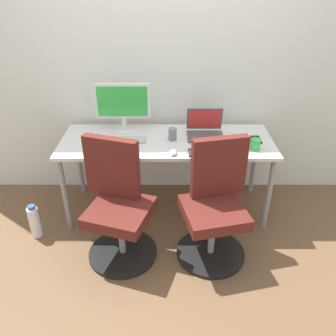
{
  "coord_description": "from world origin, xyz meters",
  "views": [
    {
      "loc": [
        0.01,
        -2.7,
        2.01
      ],
      "look_at": [
        0.0,
        -0.05,
        0.46
      ],
      "focal_mm": 37.5,
      "sensor_mm": 36.0,
      "label": 1
    }
  ],
  "objects_px": {
    "office_chair_left": "(119,207)",
    "desktop_monitor": "(124,104)",
    "office_chair_right": "(216,207)",
    "open_laptop": "(206,129)",
    "water_bottle_on_floor": "(36,221)",
    "coffee_mug": "(257,144)"
  },
  "relations": [
    {
      "from": "office_chair_left",
      "to": "desktop_monitor",
      "type": "height_order",
      "value": "desktop_monitor"
    },
    {
      "from": "office_chair_right",
      "to": "open_laptop",
      "type": "relative_size",
      "value": 3.03
    },
    {
      "from": "office_chair_right",
      "to": "desktop_monitor",
      "type": "bearing_deg",
      "value": 134.64
    },
    {
      "from": "office_chair_left",
      "to": "open_laptop",
      "type": "distance_m",
      "value": 1.02
    },
    {
      "from": "desktop_monitor",
      "to": "water_bottle_on_floor",
      "type": "bearing_deg",
      "value": -140.8
    },
    {
      "from": "office_chair_left",
      "to": "water_bottle_on_floor",
      "type": "xyz_separation_m",
      "value": [
        -0.74,
        0.17,
        -0.28
      ]
    },
    {
      "from": "water_bottle_on_floor",
      "to": "coffee_mug",
      "type": "xyz_separation_m",
      "value": [
        1.81,
        0.22,
        0.61
      ]
    },
    {
      "from": "office_chair_left",
      "to": "open_laptop",
      "type": "height_order",
      "value": "office_chair_left"
    },
    {
      "from": "office_chair_left",
      "to": "coffee_mug",
      "type": "relative_size",
      "value": 10.22
    },
    {
      "from": "office_chair_right",
      "to": "desktop_monitor",
      "type": "distance_m",
      "value": 1.19
    },
    {
      "from": "office_chair_right",
      "to": "coffee_mug",
      "type": "distance_m",
      "value": 0.62
    },
    {
      "from": "water_bottle_on_floor",
      "to": "coffee_mug",
      "type": "height_order",
      "value": "coffee_mug"
    },
    {
      "from": "desktop_monitor",
      "to": "office_chair_left",
      "type": "bearing_deg",
      "value": -88.99
    },
    {
      "from": "desktop_monitor",
      "to": "coffee_mug",
      "type": "height_order",
      "value": "desktop_monitor"
    },
    {
      "from": "office_chair_right",
      "to": "desktop_monitor",
      "type": "height_order",
      "value": "desktop_monitor"
    },
    {
      "from": "water_bottle_on_floor",
      "to": "coffee_mug",
      "type": "relative_size",
      "value": 3.37
    },
    {
      "from": "office_chair_right",
      "to": "coffee_mug",
      "type": "relative_size",
      "value": 10.22
    },
    {
      "from": "open_laptop",
      "to": "coffee_mug",
      "type": "distance_m",
      "value": 0.47
    },
    {
      "from": "open_laptop",
      "to": "office_chair_left",
      "type": "bearing_deg",
      "value": -136.62
    },
    {
      "from": "open_laptop",
      "to": "coffee_mug",
      "type": "relative_size",
      "value": 3.37
    },
    {
      "from": "open_laptop",
      "to": "desktop_monitor",
      "type": "bearing_deg",
      "value": 172.5
    },
    {
      "from": "water_bottle_on_floor",
      "to": "coffee_mug",
      "type": "bearing_deg",
      "value": 6.91
    }
  ]
}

